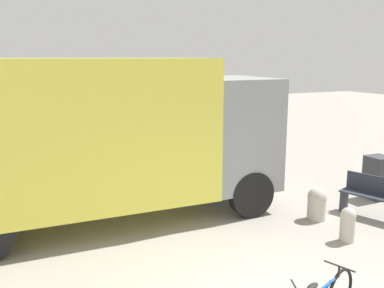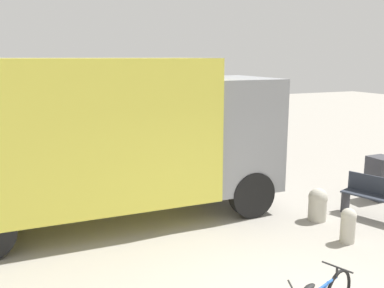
{
  "view_description": "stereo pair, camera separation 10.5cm",
  "coord_description": "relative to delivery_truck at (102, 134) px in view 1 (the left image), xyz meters",
  "views": [
    {
      "loc": [
        -3.53,
        -3.79,
        3.49
      ],
      "look_at": [
        -0.14,
        3.53,
        1.84
      ],
      "focal_mm": 40.0,
      "sensor_mm": 36.0,
      "label": 1
    },
    {
      "loc": [
        -3.43,
        -3.84,
        3.49
      ],
      "look_at": [
        -0.14,
        3.53,
        1.84
      ],
      "focal_mm": 40.0,
      "sensor_mm": 36.0,
      "label": 2
    }
  ],
  "objects": [
    {
      "name": "bollard_far_bench",
      "position": [
        4.2,
        -1.84,
        -1.54
      ],
      "size": [
        0.41,
        0.41,
        0.72
      ],
      "color": "#B2AD9E",
      "rests_on": "ground"
    },
    {
      "name": "utility_box",
      "position": [
        6.57,
        -1.33,
        -1.38
      ],
      "size": [
        0.54,
        0.55,
        1.08
      ],
      "color": "#38383D",
      "rests_on": "ground"
    },
    {
      "name": "bollard_near_bench",
      "position": [
        3.97,
        -2.98,
        -1.55
      ],
      "size": [
        0.29,
        0.29,
        0.68
      ],
      "color": "#B2AD9E",
      "rests_on": "ground"
    },
    {
      "name": "park_bench",
      "position": [
        5.55,
        -2.43,
        -1.41
      ],
      "size": [
        0.98,
        1.85,
        0.9
      ],
      "rotation": [
        0.0,
        0.0,
        1.91
      ],
      "color": "#282D38",
      "rests_on": "ground"
    },
    {
      "name": "delivery_truck",
      "position": [
        0.0,
        0.0,
        0.0
      ],
      "size": [
        7.58,
        2.46,
        3.47
      ],
      "rotation": [
        0.0,
        0.0,
        -0.02
      ],
      "color": "#EAE04C",
      "rests_on": "ground"
    }
  ]
}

